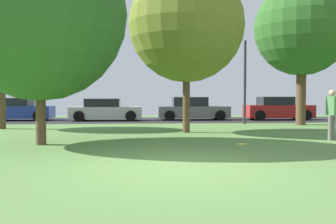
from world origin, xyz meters
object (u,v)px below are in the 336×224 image
parked_car_red (278,109)px  street_lamp_post (245,82)px  oak_tree_left (302,29)px  maple_tree_far (186,25)px  oak_tree_center (39,14)px  person_bystander (332,112)px  parked_car_blue (18,110)px  frisbee_disc (242,144)px  parked_car_silver (105,110)px  birch_tree_lone (0,33)px  parked_car_grey (192,110)px

parked_car_red → street_lamp_post: street_lamp_post is taller
oak_tree_left → maple_tree_far: oak_tree_left is taller
oak_tree_center → street_lamp_post: oak_tree_center is taller
person_bystander → parked_car_blue: 18.29m
maple_tree_far → oak_tree_left: bearing=29.5°
oak_tree_center → person_bystander: size_ratio=3.86×
parked_car_red → frisbee_disc: bearing=-115.2°
oak_tree_left → parked_car_silver: (-10.51, 4.39, -4.37)m
frisbee_disc → oak_tree_center: bearing=175.7°
oak_tree_center → street_lamp_post: size_ratio=1.47×
birch_tree_lone → parked_car_silver: (4.20, 5.70, -3.73)m
parked_car_silver → frisbee_disc: bearing=-66.7°
parked_car_red → maple_tree_far: bearing=-130.6°
birch_tree_lone → parked_car_red: bearing=20.6°
birch_tree_lone → oak_tree_center: oak_tree_center is taller
person_bystander → birch_tree_lone: bearing=40.3°
oak_tree_center → frisbee_disc: (6.13, -0.46, -3.95)m
parked_car_blue → street_lamp_post: (13.25, -3.99, 1.60)m
birch_tree_lone → person_bystander: birch_tree_lone is taller
person_bystander → frisbee_disc: person_bystander is taller
oak_tree_center → parked_car_blue: bearing=110.5°
parked_car_silver → street_lamp_post: (7.79, -3.47, 1.62)m
person_bystander → parked_car_blue: size_ratio=0.41×
frisbee_disc → parked_car_silver: (-5.23, 12.15, 0.61)m
frisbee_disc → parked_car_blue: (-10.69, 12.67, 0.63)m
parked_car_grey → street_lamp_post: 4.73m
parked_car_blue → parked_car_silver: (5.46, -0.52, -0.02)m
oak_tree_center → street_lamp_post: bearing=43.4°
maple_tree_far → parked_car_blue: maple_tree_far is taller
oak_tree_center → street_lamp_post: 12.07m
oak_tree_left → parked_car_silver: 12.20m
person_bystander → oak_tree_left: bearing=-42.3°
street_lamp_post → maple_tree_far: bearing=-129.3°
maple_tree_far → birch_tree_lone: (-8.23, 2.36, -0.05)m
frisbee_disc → street_lamp_post: street_lamp_post is taller
maple_tree_far → street_lamp_post: size_ratio=1.50×
parked_car_grey → street_lamp_post: (2.33, -3.79, 1.59)m
parked_car_blue → frisbee_disc: bearing=-49.8°
birch_tree_lone → parked_car_grey: 11.97m
birch_tree_lone → oak_tree_center: size_ratio=0.93×
oak_tree_left → maple_tree_far: (-6.49, -3.68, -0.59)m
parked_car_blue → person_bystander: bearing=-39.9°
street_lamp_post → oak_tree_center: bearing=-136.6°
frisbee_disc → parked_car_blue: size_ratio=0.07×
frisbee_disc → street_lamp_post: bearing=73.6°
oak_tree_center → parked_car_silver: bearing=85.6°
person_bystander → parked_car_blue: person_bystander is taller
oak_tree_center → person_bystander: bearing=2.9°
oak_tree_left → parked_car_grey: (-5.06, 4.71, -4.34)m
street_lamp_post → parked_car_red: bearing=47.8°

